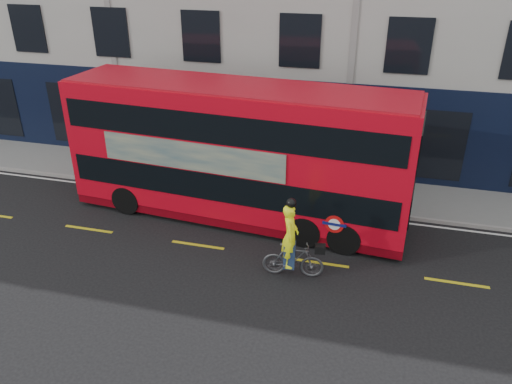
% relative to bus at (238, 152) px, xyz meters
% --- Properties ---
extents(ground, '(120.00, 120.00, 0.00)m').
position_rel_bus_xyz_m(ground, '(3.26, -3.79, -2.44)').
color(ground, black).
rests_on(ground, ground).
extents(pavement, '(60.00, 3.00, 0.12)m').
position_rel_bus_xyz_m(pavement, '(3.26, 2.71, -2.38)').
color(pavement, gray).
rests_on(pavement, ground).
extents(kerb, '(60.00, 0.12, 0.13)m').
position_rel_bus_xyz_m(kerb, '(3.26, 1.21, -2.38)').
color(kerb, gray).
rests_on(kerb, ground).
extents(road_edge_line, '(58.00, 0.10, 0.01)m').
position_rel_bus_xyz_m(road_edge_line, '(3.26, 0.91, -2.44)').
color(road_edge_line, silver).
rests_on(road_edge_line, ground).
extents(lane_dashes, '(58.00, 0.12, 0.01)m').
position_rel_bus_xyz_m(lane_dashes, '(3.26, -2.29, -2.44)').
color(lane_dashes, gold).
rests_on(lane_dashes, ground).
extents(bus, '(11.98, 3.63, 4.76)m').
position_rel_bus_xyz_m(bus, '(0.00, 0.00, 0.00)').
color(bus, red).
rests_on(bus, ground).
extents(cyclist, '(1.86, 0.76, 2.56)m').
position_rel_bus_xyz_m(cyclist, '(2.53, -3.13, -1.57)').
color(cyclist, '#494B4F').
rests_on(cyclist, ground).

